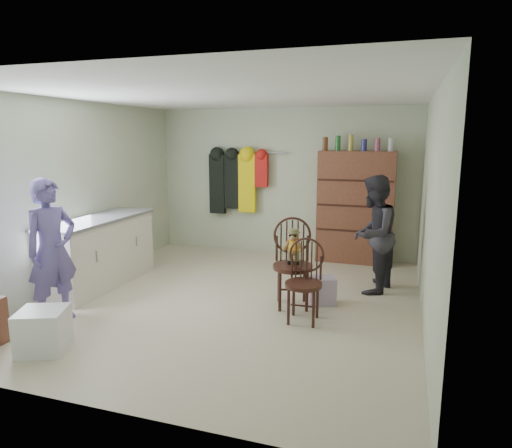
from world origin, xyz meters
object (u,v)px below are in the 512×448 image
(chair_far, at_px, (304,277))
(chair_front, at_px, (293,256))
(counter, at_px, (99,252))
(dresser, at_px, (355,207))

(chair_far, bearing_deg, chair_front, 117.56)
(chair_far, bearing_deg, counter, 171.31)
(chair_front, relative_size, dresser, 0.52)
(counter, bearing_deg, dresser, 35.69)
(chair_front, bearing_deg, dresser, 60.45)
(counter, xyz_separation_m, chair_far, (2.94, -0.34, 0.02))
(chair_far, height_order, dresser, dresser)
(chair_front, xyz_separation_m, dresser, (0.49, 2.23, 0.29))
(chair_front, bearing_deg, counter, 164.29)
(dresser, bearing_deg, chair_far, -95.62)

